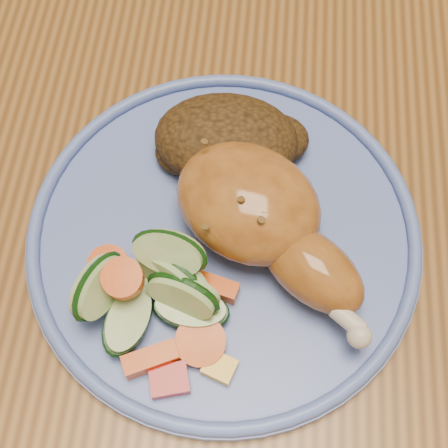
# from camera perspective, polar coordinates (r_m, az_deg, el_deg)

# --- Properties ---
(ground) EXTENTS (4.00, 4.00, 0.00)m
(ground) POSITION_cam_1_polar(r_m,az_deg,el_deg) (1.21, 1.95, -12.70)
(ground) COLOR brown
(ground) RESTS_ON ground
(dining_table) EXTENTS (0.90, 1.40, 0.75)m
(dining_table) POSITION_cam_1_polar(r_m,az_deg,el_deg) (0.58, 3.94, 2.61)
(dining_table) COLOR brown
(dining_table) RESTS_ON ground
(plate) EXTENTS (0.29, 0.29, 0.01)m
(plate) POSITION_cam_1_polar(r_m,az_deg,el_deg) (0.47, -0.00, -1.14)
(plate) COLOR #556EB7
(plate) RESTS_ON dining_table
(plate_rim) EXTENTS (0.29, 0.29, 0.01)m
(plate_rim) POSITION_cam_1_polar(r_m,az_deg,el_deg) (0.46, -0.00, -0.55)
(plate_rim) COLOR #556EB7
(plate_rim) RESTS_ON plate
(chicken_leg) EXTENTS (0.16, 0.16, 0.06)m
(chicken_leg) POSITION_cam_1_polar(r_m,az_deg,el_deg) (0.44, 3.61, 0.56)
(chicken_leg) COLOR #AF6824
(chicken_leg) RESTS_ON plate
(rice_pilaf) EXTENTS (0.12, 0.08, 0.05)m
(rice_pilaf) POSITION_cam_1_polar(r_m,az_deg,el_deg) (0.48, 0.50, 7.67)
(rice_pilaf) COLOR #422B10
(rice_pilaf) RESTS_ON plate
(vegetable_pile) EXTENTS (0.12, 0.12, 0.06)m
(vegetable_pile) POSITION_cam_1_polar(r_m,az_deg,el_deg) (0.43, -6.39, -6.33)
(vegetable_pile) COLOR #A50A05
(vegetable_pile) RESTS_ON plate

